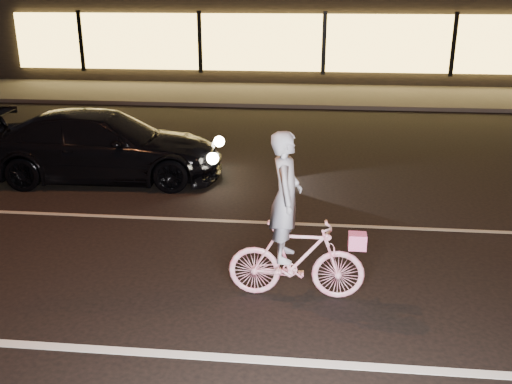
# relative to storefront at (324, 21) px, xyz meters

# --- Properties ---
(ground) EXTENTS (90.00, 90.00, 0.00)m
(ground) POSITION_rel_storefront_xyz_m (0.00, -18.97, -2.15)
(ground) COLOR black
(ground) RESTS_ON ground
(lane_stripe_near) EXTENTS (60.00, 0.12, 0.01)m
(lane_stripe_near) POSITION_rel_storefront_xyz_m (0.00, -20.47, -2.14)
(lane_stripe_near) COLOR silver
(lane_stripe_near) RESTS_ON ground
(lane_stripe_far) EXTENTS (60.00, 0.10, 0.01)m
(lane_stripe_far) POSITION_rel_storefront_xyz_m (0.00, -16.97, -2.14)
(lane_stripe_far) COLOR gray
(lane_stripe_far) RESTS_ON ground
(sidewalk) EXTENTS (30.00, 4.00, 0.12)m
(sidewalk) POSITION_rel_storefront_xyz_m (0.00, -5.97, -2.09)
(sidewalk) COLOR #383533
(sidewalk) RESTS_ON ground
(storefront) EXTENTS (25.40, 8.42, 4.20)m
(storefront) POSITION_rel_storefront_xyz_m (0.00, 0.00, 0.00)
(storefront) COLOR black
(storefront) RESTS_ON ground
(cyclist) EXTENTS (1.61, 0.55, 2.03)m
(cyclist) POSITION_rel_storefront_xyz_m (-0.43, -19.18, -1.43)
(cyclist) COLOR #F33972
(cyclist) RESTS_ON ground
(sedan) EXTENTS (4.59, 2.12, 1.30)m
(sedan) POSITION_rel_storefront_xyz_m (-4.21, -15.07, -1.50)
(sedan) COLOR black
(sedan) RESTS_ON ground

